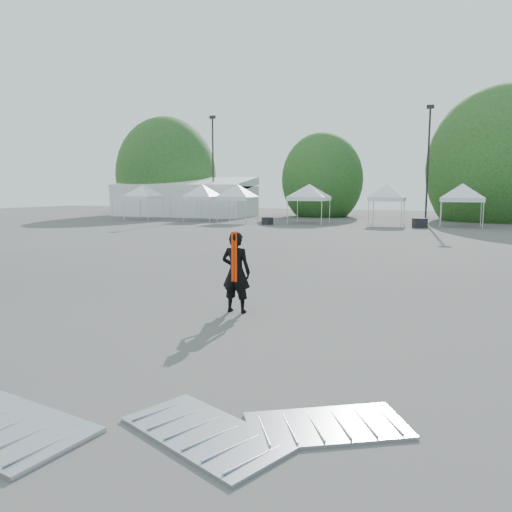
% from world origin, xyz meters
% --- Properties ---
extents(ground, '(120.00, 120.00, 0.00)m').
position_xyz_m(ground, '(0.00, 0.00, 0.00)').
color(ground, '#474442').
rests_on(ground, ground).
extents(marquee, '(15.00, 6.25, 4.23)m').
position_xyz_m(marquee, '(-22.00, 35.00, 1.97)').
color(marquee, white).
rests_on(marquee, ground).
extents(light_pole_west, '(0.60, 0.25, 10.30)m').
position_xyz_m(light_pole_west, '(-18.00, 34.00, 5.77)').
color(light_pole_west, black).
rests_on(light_pole_west, ground).
extents(light_pole_east, '(0.60, 0.25, 9.80)m').
position_xyz_m(light_pole_east, '(3.00, 32.00, 5.52)').
color(light_pole_east, black).
rests_on(light_pole_east, ground).
extents(tree_far_w, '(4.80, 4.80, 7.30)m').
position_xyz_m(tree_far_w, '(-26.00, 38.00, 4.54)').
color(tree_far_w, '#382314').
rests_on(tree_far_w, ground).
extents(tree_mid_w, '(4.16, 4.16, 6.33)m').
position_xyz_m(tree_mid_w, '(-8.00, 40.00, 3.93)').
color(tree_mid_w, '#382314').
rests_on(tree_mid_w, ground).
extents(tree_mid_e, '(5.12, 5.12, 7.79)m').
position_xyz_m(tree_mid_e, '(9.00, 39.00, 4.84)').
color(tree_mid_e, '#382314').
rests_on(tree_mid_e, ground).
extents(tent_a, '(4.03, 4.03, 3.88)m').
position_xyz_m(tent_a, '(-22.58, 28.15, 3.06)').
color(tent_a, silver).
rests_on(tent_a, ground).
extents(tent_b, '(3.99, 3.99, 3.88)m').
position_xyz_m(tent_b, '(-16.46, 28.63, 3.06)').
color(tent_b, silver).
rests_on(tent_b, ground).
extents(tent_c, '(4.05, 4.05, 3.88)m').
position_xyz_m(tent_c, '(-12.38, 27.31, 3.06)').
color(tent_c, silver).
rests_on(tent_c, ground).
extents(tent_d, '(4.42, 4.42, 3.88)m').
position_xyz_m(tent_d, '(-6.32, 28.68, 3.06)').
color(tent_d, silver).
rests_on(tent_d, ground).
extents(tent_e, '(3.84, 3.84, 3.88)m').
position_xyz_m(tent_e, '(0.13, 28.90, 3.06)').
color(tent_e, silver).
rests_on(tent_e, ground).
extents(tent_f, '(4.45, 4.45, 3.88)m').
position_xyz_m(tent_f, '(5.73, 28.96, 3.06)').
color(tent_f, silver).
rests_on(tent_f, ground).
extents(man, '(0.70, 0.47, 1.90)m').
position_xyz_m(man, '(0.42, -2.30, 0.95)').
color(man, black).
rests_on(man, ground).
extents(barrier_mid, '(2.26, 1.73, 0.06)m').
position_xyz_m(barrier_mid, '(2.45, -7.85, 0.03)').
color(barrier_mid, '#ADAFB5').
rests_on(barrier_mid, ground).
extents(barrier_right, '(2.12, 1.79, 0.06)m').
position_xyz_m(barrier_right, '(3.73, -7.14, 0.03)').
color(barrier_right, '#ADAFB5').
rests_on(barrier_right, ground).
extents(crate_west, '(0.95, 0.86, 0.60)m').
position_xyz_m(crate_west, '(-9.00, 25.67, 0.30)').
color(crate_west, black).
rests_on(crate_west, ground).
extents(crate_mid, '(1.16, 1.05, 0.74)m').
position_xyz_m(crate_mid, '(2.85, 26.53, 0.37)').
color(crate_mid, black).
rests_on(crate_mid, ground).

